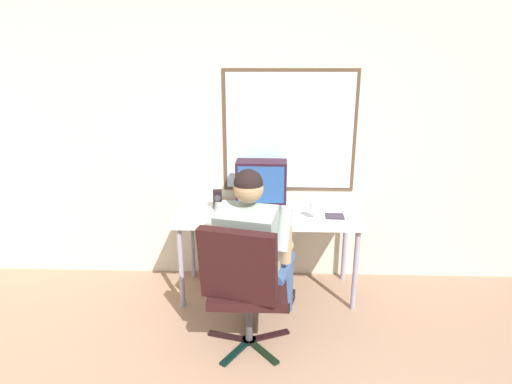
# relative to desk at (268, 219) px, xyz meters

# --- Properties ---
(wall_rear) EXTENTS (5.05, 0.08, 2.53)m
(wall_rear) POSITION_rel_desk_xyz_m (-0.12, 0.36, 0.60)
(wall_rear) COLOR beige
(wall_rear) RESTS_ON ground
(desk) EXTENTS (1.47, 0.60, 0.72)m
(desk) POSITION_rel_desk_xyz_m (0.00, 0.00, 0.00)
(desk) COLOR gray
(desk) RESTS_ON ground
(office_chair) EXTENTS (0.59, 0.63, 0.93)m
(office_chair) POSITION_rel_desk_xyz_m (-0.15, -0.78, -0.13)
(office_chair) COLOR black
(office_chair) RESTS_ON ground
(person_seated) EXTENTS (0.62, 0.86, 1.23)m
(person_seated) POSITION_rel_desk_xyz_m (-0.09, -0.52, -0.02)
(person_seated) COLOR #344E77
(person_seated) RESTS_ON ground
(crt_monitor) EXTENTS (0.40, 0.22, 0.41)m
(crt_monitor) POSITION_rel_desk_xyz_m (-0.06, 0.06, 0.29)
(crt_monitor) COLOR beige
(crt_monitor) RESTS_ON desk
(wine_glass) EXTENTS (0.07, 0.07, 0.13)m
(wine_glass) POSITION_rel_desk_xyz_m (0.35, -0.13, 0.15)
(wine_glass) COLOR silver
(wine_glass) RESTS_ON desk
(desk_speaker) EXTENTS (0.08, 0.09, 0.15)m
(desk_speaker) POSITION_rel_desk_xyz_m (-0.42, 0.09, 0.13)
(desk_speaker) COLOR black
(desk_speaker) RESTS_ON desk
(cd_case) EXTENTS (0.15, 0.13, 0.01)m
(cd_case) POSITION_rel_desk_xyz_m (0.52, -0.09, 0.06)
(cd_case) COLOR #2C1F2A
(cd_case) RESTS_ON desk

